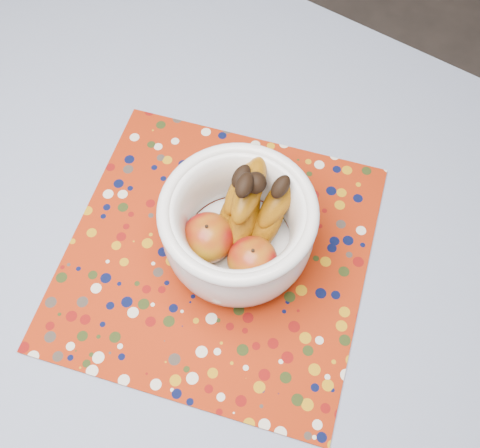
# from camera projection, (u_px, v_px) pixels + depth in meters

# --- Properties ---
(table) EXTENTS (1.20, 1.20, 0.75)m
(table) POSITION_uv_depth(u_px,v_px,m) (141.00, 289.00, 0.94)
(table) COLOR brown
(table) RESTS_ON ground
(tablecloth) EXTENTS (1.32, 1.32, 0.01)m
(tablecloth) POSITION_uv_depth(u_px,v_px,m) (133.00, 271.00, 0.87)
(tablecloth) COLOR slate
(tablecloth) RESTS_ON table
(placemat) EXTENTS (0.57, 0.57, 0.00)m
(placemat) POSITION_uv_depth(u_px,v_px,m) (217.00, 254.00, 0.88)
(placemat) COLOR maroon
(placemat) RESTS_ON tablecloth
(fruit_bowl) EXTENTS (0.22, 0.23, 0.18)m
(fruit_bowl) POSITION_uv_depth(u_px,v_px,m) (241.00, 223.00, 0.81)
(fruit_bowl) COLOR white
(fruit_bowl) RESTS_ON placemat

